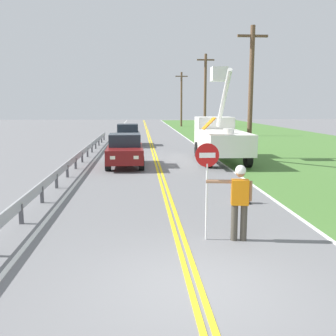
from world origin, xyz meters
TOP-DOWN VIEW (x-y plane):
  - ground_plane at (0.00, 0.00)m, footprint 160.00×160.00m
  - grass_verge_right at (11.60, 20.00)m, footprint 16.00×110.00m
  - centerline_yellow_left at (-0.09, 20.00)m, footprint 0.11×110.00m
  - centerline_yellow_right at (0.09, 20.00)m, footprint 0.11×110.00m
  - edge_line_right at (3.60, 20.00)m, footprint 0.12×110.00m
  - edge_line_left at (-3.60, 20.00)m, footprint 0.12×110.00m
  - flagger_worker at (1.37, 2.32)m, footprint 1.08×0.31m
  - stop_sign_paddle at (0.61, 2.43)m, footprint 0.56×0.04m
  - utility_bucket_truck at (3.67, 15.61)m, footprint 2.78×6.85m
  - oncoming_sedan_nearest at (-1.72, 13.82)m, footprint 1.99×4.14m
  - oncoming_sedan_second at (-1.89, 24.48)m, footprint 1.97×4.14m
  - utility_pole_near at (5.70, 16.57)m, footprint 1.80×0.28m
  - utility_pole_mid at (5.92, 34.02)m, footprint 1.80×0.28m
  - utility_pole_far at (5.34, 51.55)m, footprint 1.80×0.28m
  - traffic_cone_lead at (2.47, 5.77)m, footprint 0.40×0.40m
  - guardrail_left_shoulder at (-4.20, 14.32)m, footprint 0.10×32.00m

SIDE VIEW (x-z plane):
  - ground_plane at x=0.00m, z-range 0.00..0.00m
  - grass_verge_right at x=11.60m, z-range 0.00..0.01m
  - centerline_yellow_left at x=-0.09m, z-range 0.00..0.01m
  - centerline_yellow_right at x=0.09m, z-range 0.00..0.01m
  - edge_line_right at x=3.60m, z-range 0.00..0.01m
  - edge_line_left at x=-3.60m, z-range 0.00..0.01m
  - traffic_cone_lead at x=2.47m, z-range -0.01..0.69m
  - guardrail_left_shoulder at x=-4.20m, z-range 0.16..0.87m
  - oncoming_sedan_nearest at x=-1.72m, z-range -0.02..1.68m
  - oncoming_sedan_second at x=-1.89m, z-range -0.02..1.68m
  - flagger_worker at x=1.37m, z-range 0.13..1.96m
  - utility_bucket_truck at x=3.67m, z-range -1.27..4.09m
  - stop_sign_paddle at x=0.61m, z-range 0.54..2.87m
  - utility_pole_near at x=5.70m, z-range 0.18..7.95m
  - utility_pole_far at x=5.34m, z-range 0.18..8.15m
  - utility_pole_mid at x=5.92m, z-range 0.18..8.55m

